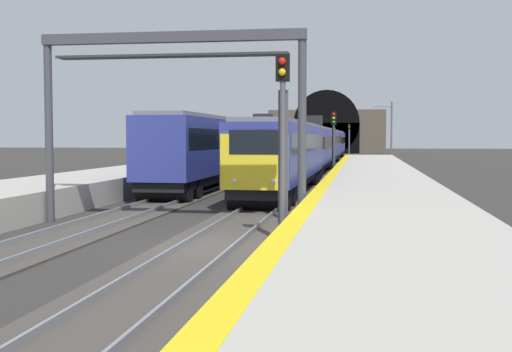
# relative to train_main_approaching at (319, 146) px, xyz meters

# --- Properties ---
(ground_plane) EXTENTS (320.00, 320.00, 0.00)m
(ground_plane) POSITION_rel_train_main_approaching_xyz_m (-46.19, -0.00, -2.18)
(ground_plane) COLOR #302D2B
(platform_right) EXTENTS (112.00, 4.94, 1.09)m
(platform_right) POSITION_rel_train_main_approaching_xyz_m (-46.19, -4.72, -1.64)
(platform_right) COLOR #ADA89E
(platform_right) RESTS_ON ground_plane
(platform_right_edge_strip) EXTENTS (112.00, 0.50, 0.01)m
(platform_right_edge_strip) POSITION_rel_train_main_approaching_xyz_m (-46.19, -2.50, -1.09)
(platform_right_edge_strip) COLOR yellow
(platform_right_edge_strip) RESTS_ON platform_right
(track_main_line) EXTENTS (160.00, 2.93, 0.21)m
(track_main_line) POSITION_rel_train_main_approaching_xyz_m (-46.19, -0.00, -2.14)
(track_main_line) COLOR #423D38
(track_main_line) RESTS_ON ground_plane
(track_adjacent_line) EXTENTS (160.00, 2.67, 0.21)m
(track_adjacent_line) POSITION_rel_train_main_approaching_xyz_m (-46.19, 4.80, -2.14)
(track_adjacent_line) COLOR #423D38
(track_adjacent_line) RESTS_ON ground_plane
(train_main_approaching) EXTENTS (76.70, 2.95, 4.69)m
(train_main_approaching) POSITION_rel_train_main_approaching_xyz_m (0.00, 0.00, 0.00)
(train_main_approaching) COLOR navy
(train_main_approaching) RESTS_ON ground_plane
(train_adjacent_platform) EXTENTS (63.38, 2.87, 5.06)m
(train_adjacent_platform) POSITION_rel_train_main_approaching_xyz_m (-3.87, 4.80, 0.20)
(train_adjacent_platform) COLOR navy
(train_adjacent_platform) RESTS_ON ground_plane
(railway_signal_near) EXTENTS (0.39, 0.38, 5.30)m
(railway_signal_near) POSITION_rel_train_main_approaching_xyz_m (-45.03, -1.82, 0.92)
(railway_signal_near) COLOR #4C4C54
(railway_signal_near) RESTS_ON ground_plane
(railway_signal_mid) EXTENTS (0.39, 0.38, 4.96)m
(railway_signal_mid) POSITION_rel_train_main_approaching_xyz_m (-10.95, -1.82, 0.83)
(railway_signal_mid) COLOR #38383D
(railway_signal_mid) RESTS_ON ground_plane
(railway_signal_far) EXTENTS (0.39, 0.38, 5.16)m
(railway_signal_far) POSITION_rel_train_main_approaching_xyz_m (51.04, -1.82, 0.85)
(railway_signal_far) COLOR #4C4C54
(railway_signal_far) RESTS_ON ground_plane
(overhead_signal_gantry) EXTENTS (0.70, 9.19, 6.55)m
(overhead_signal_gantry) POSITION_rel_train_main_approaching_xyz_m (-41.48, 2.40, 2.85)
(overhead_signal_gantry) COLOR #3F3F47
(overhead_signal_gantry) RESTS_ON ground_plane
(tunnel_portal) EXTENTS (2.83, 21.19, 11.86)m
(tunnel_portal) POSITION_rel_train_main_approaching_xyz_m (60.23, 2.40, 1.81)
(tunnel_portal) COLOR #51473D
(tunnel_portal) RESTS_ON ground_plane
(catenary_mast_far) EXTENTS (0.22, 2.30, 7.35)m
(catenary_mast_far) POSITION_rel_train_main_approaching_xyz_m (21.95, -7.55, 1.61)
(catenary_mast_far) COLOR #595B60
(catenary_mast_far) RESTS_ON ground_plane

